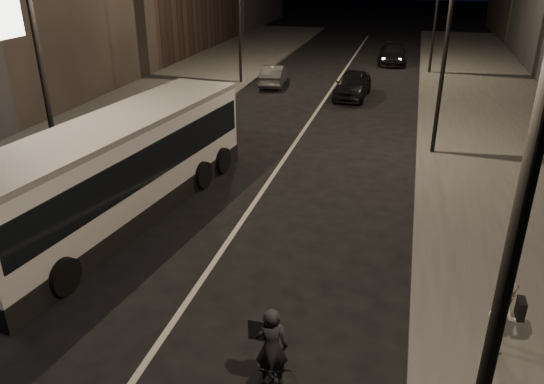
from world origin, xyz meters
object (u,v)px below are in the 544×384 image
Objects in this scene: streetlight_right_near at (493,192)px; car_mid at (274,75)px; city_bus at (119,166)px; cyclist_on_bicycle at (273,364)px; car_far at (393,54)px; streetlight_left_near at (44,34)px; car_near at (353,84)px; streetlight_right_mid at (442,15)px; pedestrian_woman at (505,313)px.

car_mid is at bearing 108.75° from streetlight_right_near.
streetlight_right_near is 12.61m from city_bus.
car_far is at bearing 75.57° from cyclist_on_bicycle.
streetlight_left_near is 1.91× the size of car_near.
streetlight_right_near reaches higher than cyclist_on_bicycle.
city_bus is (-8.93, -7.91, -3.72)m from streetlight_right_mid.
cyclist_on_bicycle reaches higher than car_far.
car_near is at bearing 80.34° from city_bus.
pedestrian_woman is at bearing 14.64° from cyclist_on_bicycle.
streetlight_right_mid is 1.91× the size of car_near.
pedestrian_woman reaches higher than car_far.
streetlight_left_near reaches higher than pedestrian_woman.
streetlight_left_near is at bearing -109.37° from car_near.
pedestrian_woman is at bearing 72.67° from streetlight_right_near.
car_mid is at bearing 90.84° from cyclist_on_bicycle.
streetlight_left_near is 4.10m from city_bus.
city_bus is 8.55m from cyclist_on_bicycle.
pedestrian_woman is 31.06m from car_far.
streetlight_left_near reaches higher than city_bus.
streetlight_right_mid is 13.33m from streetlight_left_near.
car_far is (1.66, 10.83, -0.06)m from car_near.
streetlight_left_near reaches higher than car_near.
car_far is (-2.29, 35.38, -4.69)m from streetlight_right_near.
cyclist_on_bicycle is 1.29× the size of pedestrian_woman.
cyclist_on_bicycle is 22.26m from car_near.
city_bus is at bearing -104.13° from car_near.
car_mid is at bearing 84.60° from streetlight_left_near.
streetlight_right_mid is at bearing 65.10° from cyclist_on_bicycle.
cyclist_on_bicycle is at bearing -94.61° from car_far.
cyclist_on_bicycle is at bearing 129.96° from pedestrian_woman.
cyclist_on_bicycle is 4.69m from pedestrian_woman.
cyclist_on_bicycle is 0.42× the size of car_far.
city_bus is 5.87× the size of cyclist_on_bicycle.
streetlight_right_mid is 10.50m from car_near.
city_bus reaches higher than car_mid.
pedestrian_woman is (10.35, -3.54, -0.73)m from city_bus.
car_mid is at bearing -130.12° from car_far.
city_bus is (-8.93, 8.09, -3.72)m from streetlight_right_near.
cyclist_on_bicycle is (7.96, -5.68, -4.72)m from streetlight_left_near.
city_bus reaches higher than car_near.
car_near is 1.14× the size of car_mid.
streetlight_right_near is 5.91m from cyclist_on_bicycle.
cyclist_on_bicycle is 24.79m from car_mid.
car_mid is (-6.23, 23.99, -0.03)m from cyclist_on_bicycle.
streetlight_right_mid is 0.71× the size of city_bus.
car_far is at bearing 83.50° from city_bus.
car_near is (-1.24, 22.23, 0.08)m from cyclist_on_bicycle.
cyclist_on_bicycle is 0.52× the size of car_mid.
car_near reaches higher than car_mid.
streetlight_right_mid is 2.17× the size of car_mid.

